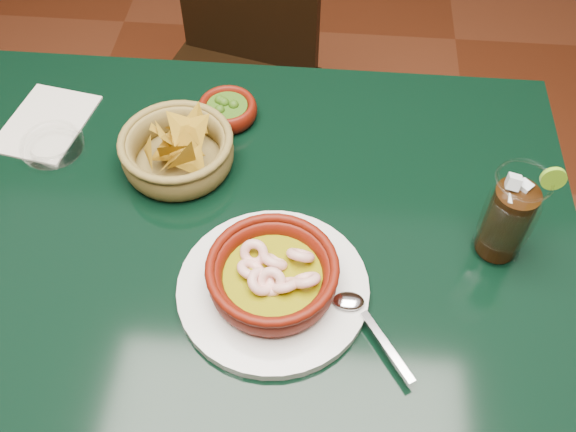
# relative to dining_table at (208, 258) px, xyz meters

# --- Properties ---
(ground) EXTENTS (7.00, 7.00, 0.00)m
(ground) POSITION_rel_dining_table_xyz_m (0.00, 0.00, -0.65)
(ground) COLOR #471C0C
(ground) RESTS_ON ground
(dining_table) EXTENTS (1.20, 0.80, 0.75)m
(dining_table) POSITION_rel_dining_table_xyz_m (0.00, 0.00, 0.00)
(dining_table) COLOR black
(dining_table) RESTS_ON ground
(dining_chair) EXTENTS (0.48, 0.48, 0.86)m
(dining_chair) POSITION_rel_dining_table_xyz_m (-0.06, 0.70, -0.18)
(dining_chair) COLOR black
(dining_chair) RESTS_ON ground
(shrimp_plate) EXTENTS (0.34, 0.28, 0.08)m
(shrimp_plate) POSITION_rel_dining_table_xyz_m (0.13, -0.12, 0.13)
(shrimp_plate) COLOR silver
(shrimp_plate) RESTS_ON dining_table
(chip_basket) EXTENTS (0.22, 0.22, 0.13)m
(chip_basket) POSITION_rel_dining_table_xyz_m (-0.06, 0.12, 0.13)
(chip_basket) COLOR olive
(chip_basket) RESTS_ON dining_table
(guacamole_ramekin) EXTENTS (0.13, 0.13, 0.04)m
(guacamole_ramekin) POSITION_rel_dining_table_xyz_m (0.01, 0.24, 0.12)
(guacamole_ramekin) COLOR #4E0D05
(guacamole_ramekin) RESTS_ON dining_table
(cola_drink) EXTENTS (0.16, 0.16, 0.18)m
(cola_drink) POSITION_rel_dining_table_xyz_m (0.46, -0.01, 0.18)
(cola_drink) COLOR white
(cola_drink) RESTS_ON dining_table
(glass_ashtray) EXTENTS (0.12, 0.12, 0.03)m
(glass_ashtray) POSITION_rel_dining_table_xyz_m (-0.28, 0.14, 0.11)
(glass_ashtray) COLOR white
(glass_ashtray) RESTS_ON dining_table
(paper_menu) EXTENTS (0.17, 0.20, 0.00)m
(paper_menu) POSITION_rel_dining_table_xyz_m (-0.32, 0.20, 0.10)
(paper_menu) COLOR beige
(paper_menu) RESTS_ON dining_table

